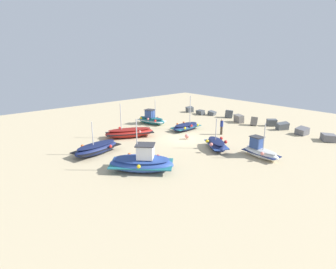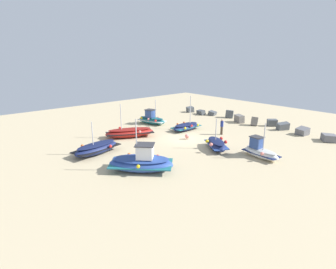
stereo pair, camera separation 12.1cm
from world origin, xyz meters
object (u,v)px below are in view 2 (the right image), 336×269
(fishing_boat_1, at_px, (97,148))
(fishing_boat_2, at_px, (151,119))
(fishing_boat_6, at_px, (216,144))
(fishing_boat_4, at_px, (260,151))
(fishing_boat_0, at_px, (130,132))
(mooring_buoy_0, at_px, (187,136))
(person_walking, at_px, (222,126))
(fishing_boat_5, at_px, (141,162))
(fishing_boat_3, at_px, (186,127))

(fishing_boat_1, relative_size, fishing_boat_2, 1.18)
(fishing_boat_2, height_order, fishing_boat_6, fishing_boat_2)
(fishing_boat_2, relative_size, fishing_boat_6, 1.09)
(fishing_boat_4, bearing_deg, fishing_boat_0, 27.42)
(fishing_boat_0, height_order, fishing_boat_4, fishing_boat_0)
(mooring_buoy_0, bearing_deg, fishing_boat_4, 6.53)
(person_walking, bearing_deg, fishing_boat_6, 40.45)
(fishing_boat_0, relative_size, mooring_buoy_0, 9.53)
(fishing_boat_2, relative_size, fishing_boat_5, 0.80)
(fishing_boat_1, xyz_separation_m, fishing_boat_5, (5.48, 0.75, 0.16))
(fishing_boat_4, xyz_separation_m, fishing_boat_6, (-3.74, -1.09, -0.08))
(fishing_boat_0, bearing_deg, fishing_boat_6, -42.36)
(fishing_boat_3, height_order, fishing_boat_6, fishing_boat_3)
(fishing_boat_6, bearing_deg, fishing_boat_1, -92.28)
(fishing_boat_3, xyz_separation_m, mooring_buoy_0, (2.55, -2.40, -0.08))
(fishing_boat_4, relative_size, fishing_boat_6, 0.96)
(fishing_boat_0, relative_size, fishing_boat_3, 1.37)
(fishing_boat_2, bearing_deg, fishing_boat_5, 121.10)
(fishing_boat_0, height_order, fishing_boat_1, fishing_boat_0)
(mooring_buoy_0, bearing_deg, fishing_boat_2, 170.40)
(fishing_boat_1, distance_m, fishing_boat_3, 11.26)
(fishing_boat_2, height_order, fishing_boat_3, fishing_boat_3)
(fishing_boat_0, height_order, mooring_buoy_0, fishing_boat_0)
(fishing_boat_1, bearing_deg, mooring_buoy_0, -24.14)
(fishing_boat_3, relative_size, fishing_boat_6, 1.08)
(fishing_boat_3, height_order, mooring_buoy_0, fishing_boat_3)
(fishing_boat_4, distance_m, person_walking, 7.18)
(fishing_boat_2, distance_m, fishing_boat_3, 4.96)
(fishing_boat_2, height_order, person_walking, fishing_boat_2)
(person_walking, distance_m, mooring_buoy_0, 4.19)
(fishing_boat_3, distance_m, fishing_boat_4, 10.31)
(fishing_boat_2, bearing_deg, person_walking, 179.69)
(fishing_boat_1, bearing_deg, fishing_boat_3, -8.54)
(fishing_boat_5, bearing_deg, fishing_boat_4, 20.55)
(fishing_boat_0, relative_size, fishing_boat_2, 1.35)
(fishing_boat_2, bearing_deg, fishing_boat_0, 101.98)
(fishing_boat_2, relative_size, person_walking, 2.30)
(fishing_boat_0, xyz_separation_m, person_walking, (5.60, 7.86, 0.47))
(fishing_boat_6, relative_size, mooring_buoy_0, 6.48)
(fishing_boat_3, height_order, fishing_boat_4, fishing_boat_3)
(fishing_boat_3, height_order, fishing_boat_5, fishing_boat_5)
(fishing_boat_3, xyz_separation_m, fishing_boat_4, (10.20, -1.52, 0.14))
(fishing_boat_3, distance_m, fishing_boat_5, 12.08)
(fishing_boat_1, relative_size, fishing_boat_5, 0.95)
(fishing_boat_4, bearing_deg, person_walking, -19.74)
(fishing_boat_4, height_order, mooring_buoy_0, fishing_boat_4)
(mooring_buoy_0, bearing_deg, fishing_boat_0, -138.61)
(fishing_boat_6, distance_m, mooring_buoy_0, 3.92)
(fishing_boat_0, height_order, person_walking, fishing_boat_0)
(fishing_boat_1, height_order, fishing_boat_4, fishing_boat_4)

